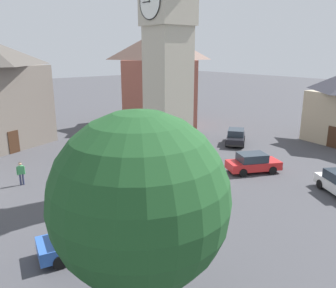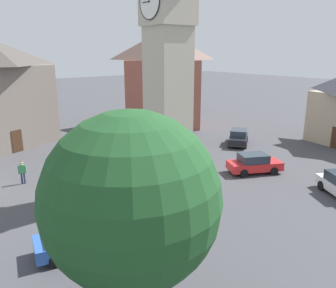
# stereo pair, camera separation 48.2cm
# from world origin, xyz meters

# --- Properties ---
(ground_plane) EXTENTS (200.00, 200.00, 0.00)m
(ground_plane) POSITION_xyz_m (0.00, 0.00, 0.00)
(ground_plane) COLOR #424247
(clock_tower) EXTENTS (3.65, 3.65, 19.19)m
(clock_tower) POSITION_xyz_m (0.00, 0.00, 11.20)
(clock_tower) COLOR #A59C89
(clock_tower) RESTS_ON ground
(car_blue_kerb) EXTENTS (4.44, 3.41, 1.53)m
(car_blue_kerb) POSITION_xyz_m (7.65, -5.01, 0.76)
(car_blue_kerb) COLOR silver
(car_blue_kerb) RESTS_ON ground
(car_silver_kerb) EXTENTS (3.30, 4.45, 1.53)m
(car_silver_kerb) POSITION_xyz_m (-1.99, -6.93, 0.76)
(car_silver_kerb) COLOR red
(car_silver_kerb) RESTS_ON ground
(car_red_corner) EXTENTS (3.87, 4.29, 1.53)m
(car_red_corner) POSITION_xyz_m (4.40, -12.34, 0.76)
(car_red_corner) COLOR black
(car_red_corner) RESTS_ON ground
(car_black_far) EXTENTS (2.50, 4.39, 1.53)m
(car_black_far) POSITION_xyz_m (-4.03, 8.34, 0.76)
(car_black_far) COLOR #2D5BB7
(car_black_far) RESTS_ON ground
(pedestrian) EXTENTS (0.29, 0.55, 1.69)m
(pedestrian) POSITION_xyz_m (6.55, 8.07, 1.01)
(pedestrian) COLOR #2D3351
(pedestrian) RESTS_ON ground
(tree) EXTENTS (5.76, 5.76, 7.57)m
(tree) POSITION_xyz_m (-9.38, 8.61, 4.68)
(tree) COLOR brown
(tree) RESTS_ON ground
(building_shop_left) EXTENTS (11.94, 12.23, 11.61)m
(building_shop_left) POSITION_xyz_m (17.07, -12.14, 5.93)
(building_shop_left) COLOR #995142
(building_shop_left) RESTS_ON ground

